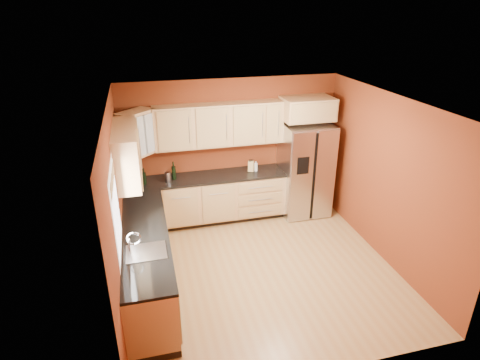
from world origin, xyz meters
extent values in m
plane|color=#A57540|center=(0.00, 0.00, 0.00)|extent=(4.00, 4.00, 0.00)
plane|color=silver|center=(0.00, 0.00, 2.60)|extent=(4.00, 4.00, 0.00)
cube|color=maroon|center=(0.00, 2.00, 1.30)|extent=(4.00, 0.04, 2.60)
cube|color=maroon|center=(0.00, -2.00, 1.30)|extent=(4.00, 0.04, 2.60)
cube|color=maroon|center=(-2.00, 0.00, 1.30)|extent=(0.04, 4.00, 2.60)
cube|color=maroon|center=(2.00, 0.00, 1.30)|extent=(0.04, 4.00, 2.60)
cube|color=tan|center=(-0.55, 1.70, 0.44)|extent=(2.90, 0.60, 0.88)
cube|color=tan|center=(-1.70, 0.00, 0.44)|extent=(0.60, 2.80, 0.88)
cube|color=black|center=(-0.55, 1.69, 0.90)|extent=(2.90, 0.62, 0.04)
cube|color=black|center=(-1.69, 0.00, 0.90)|extent=(0.62, 2.80, 0.04)
cube|color=tan|center=(-0.25, 1.83, 1.83)|extent=(2.30, 0.33, 0.75)
cube|color=tan|center=(-1.83, 0.72, 1.83)|extent=(0.33, 1.35, 0.75)
cube|color=tan|center=(-1.67, 1.67, 1.83)|extent=(0.67, 0.67, 0.75)
cube|color=tan|center=(1.35, 1.70, 2.05)|extent=(0.92, 0.60, 0.40)
cube|color=#A7A7AB|center=(1.35, 1.62, 0.89)|extent=(0.90, 0.75, 1.78)
cube|color=white|center=(-1.98, -0.50, 1.55)|extent=(0.03, 0.90, 1.00)
cylinder|color=#A7A7AB|center=(-1.76, 1.70, 1.03)|extent=(0.16, 0.16, 0.22)
cylinder|color=#A7A7AB|center=(-1.22, 1.63, 1.01)|extent=(0.14, 0.14, 0.18)
cube|color=tan|center=(0.31, 1.73, 1.02)|extent=(0.13, 0.12, 0.20)
cylinder|color=silver|center=(0.40, 1.72, 1.02)|extent=(0.08, 0.08, 0.19)
camera|label=1|loc=(-1.60, -4.90, 3.80)|focal=30.00mm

